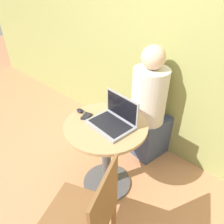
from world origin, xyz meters
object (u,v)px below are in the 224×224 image
laptop (114,119)px  person_seated (151,113)px  chair_empty (87,219)px  cell_phone (86,116)px

laptop → person_seated: bearing=92.1°
chair_empty → person_seated: 1.21m
laptop → cell_phone: laptop is taller
cell_phone → chair_empty: 0.77m
cell_phone → person_seated: person_seated is taller
laptop → chair_empty: laptop is taller
chair_empty → person_seated: bearing=105.7°
chair_empty → person_seated: size_ratio=0.74×
laptop → cell_phone: 0.25m
chair_empty → laptop: bearing=117.8°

